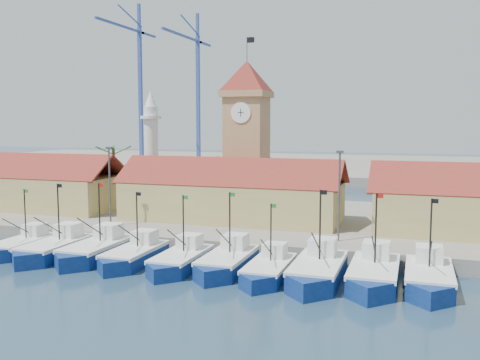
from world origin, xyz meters
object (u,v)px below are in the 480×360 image
(boat_5, at_px, (226,263))
(minaret, at_px, (151,147))
(boat_0, at_px, (21,247))
(clock_tower, at_px, (247,133))

(boat_5, height_order, minaret, minaret)
(boat_0, distance_m, minaret, 26.88)
(boat_0, distance_m, boat_5, 22.09)
(boat_0, height_order, minaret, minaret)
(clock_tower, bearing_deg, boat_0, -125.76)
(boat_0, relative_size, boat_5, 0.92)
(boat_0, distance_m, clock_tower, 30.79)
(boat_0, xyz_separation_m, clock_tower, (16.75, 23.26, 11.25))
(clock_tower, xyz_separation_m, minaret, (-15.00, 2.00, -2.23))
(minaret, bearing_deg, clock_tower, -7.61)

